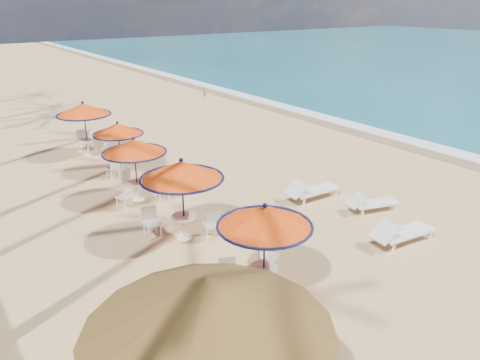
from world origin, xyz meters
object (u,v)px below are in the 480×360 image
object	(u,v)px
station_4	(85,115)
palapa	(208,306)
lounger_near	(401,232)
lounger_mid	(371,203)
station_3	(117,135)
station_2	(135,154)
station_0	(263,224)
lounger_far	(311,190)
station_1	(182,178)

from	to	relation	value
station_4	palapa	size ratio (longest dim) A/B	0.65
lounger_near	lounger_mid	world-z (taller)	lounger_near
station_3	station_2	bearing A→B (deg)	-100.49
station_0	lounger_mid	xyz separation A→B (m)	(5.99, 1.58, -1.54)
station_2	lounger_far	xyz separation A→B (m)	(5.18, -3.60, -1.39)
station_0	lounger_near	xyz separation A→B (m)	(4.89, -0.45, -1.49)
station_4	lounger_mid	distance (m)	13.37
station_0	station_3	world-z (taller)	station_0
station_2	lounger_near	size ratio (longest dim) A/B	1.06
station_2	palapa	distance (m)	10.39
lounger_mid	station_3	bearing A→B (deg)	139.35
station_1	station_0	bearing A→B (deg)	-85.96
station_0	lounger_far	distance (m)	6.29
station_3	station_4	world-z (taller)	station_4
station_2	station_3	bearing A→B (deg)	79.51
station_3	palapa	size ratio (longest dim) A/B	0.55
lounger_near	lounger_mid	distance (m)	2.31
station_0	station_1	xyz separation A→B (m)	(-0.25, 3.56, 0.13)
lounger_mid	lounger_far	bearing A→B (deg)	133.96
station_2	lounger_near	distance (m)	9.23
station_2	lounger_far	distance (m)	6.46
station_1	lounger_near	distance (m)	6.72
station_4	lounger_mid	bearing A→B (deg)	-63.80
station_2	station_4	distance (m)	6.37
station_1	station_4	bearing A→B (deg)	87.84
station_1	palapa	xyz separation A→B (m)	(-2.97, -6.33, 0.56)
station_3	palapa	bearing A→B (deg)	-105.47
station_2	lounger_mid	size ratio (longest dim) A/B	1.22
station_4	palapa	xyz separation A→B (m)	(-3.35, -16.27, 0.67)
station_1	lounger_far	world-z (taller)	station_1
station_2	station_3	size ratio (longest dim) A/B	1.09
lounger_mid	lounger_far	size ratio (longest dim) A/B	0.89
station_2	station_4	xyz separation A→B (m)	(0.31, 6.36, 0.13)
station_4	lounger_mid	world-z (taller)	station_4
lounger_near	lounger_far	xyz separation A→B (m)	(0.10, 3.99, -0.00)
station_3	palapa	xyz separation A→B (m)	(-3.63, -13.12, 0.95)
station_4	lounger_far	distance (m)	11.19
station_4	lounger_far	bearing A→B (deg)	-63.97
station_0	station_2	bearing A→B (deg)	91.53
station_3	station_4	bearing A→B (deg)	95.14
station_2	station_4	size ratio (longest dim) A/B	0.92
station_1	station_2	distance (m)	3.58
station_2	lounger_mid	world-z (taller)	station_2
station_1	lounger_mid	world-z (taller)	station_1
station_0	station_4	bearing A→B (deg)	89.47
station_2	lounger_far	size ratio (longest dim) A/B	1.08
station_3	station_4	size ratio (longest dim) A/B	0.85
station_0	station_3	size ratio (longest dim) A/B	1.11
station_1	station_3	size ratio (longest dim) A/B	1.19
lounger_near	palapa	world-z (taller)	palapa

